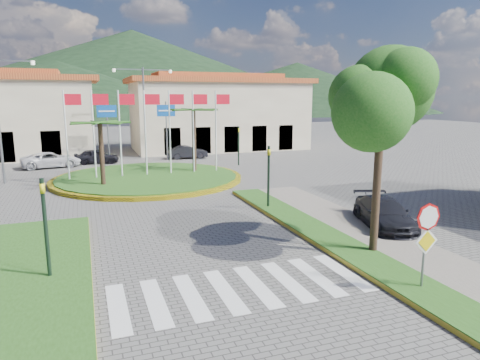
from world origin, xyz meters
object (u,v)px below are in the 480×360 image
object	(u,v)px
roundabout_island	(148,177)
car_side_right	(384,214)
deciduous_tree	(382,108)
car_dark_b	(188,152)
car_dark_a	(97,156)
stop_sign	(427,233)
white_van	(51,160)

from	to	relation	value
roundabout_island	car_side_right	world-z (taller)	roundabout_island
deciduous_tree	car_dark_b	bearing A→B (deg)	91.22
roundabout_island	car_side_right	distance (m)	16.54
car_dark_b	roundabout_island	bearing A→B (deg)	154.83
roundabout_island	deciduous_tree	xyz separation A→B (m)	(5.50, -17.00, 5.00)
roundabout_island	deciduous_tree	bearing A→B (deg)	-72.09
car_dark_a	car_dark_b	xyz separation A→B (m)	(7.98, 0.40, -0.03)
car_dark_a	car_dark_b	world-z (taller)	car_dark_a
deciduous_tree	car_side_right	xyz separation A→B (m)	(2.44, 2.49, -4.55)
stop_sign	roundabout_island	bearing A→B (deg)	103.73
white_van	car_dark_b	size ratio (longest dim) A/B	1.25
white_van	car_side_right	xyz separation A→B (m)	(14.47, -22.51, 0.01)
stop_sign	car_dark_b	bearing A→B (deg)	89.92
car_dark_b	white_van	bearing A→B (deg)	99.42
car_dark_a	car_dark_b	size ratio (longest dim) A/B	1.01
stop_sign	car_dark_a	world-z (taller)	stop_sign
roundabout_island	white_van	size ratio (longest dim) A/B	2.83
deciduous_tree	car_dark_b	size ratio (longest dim) A/B	1.89
car_side_right	white_van	bearing A→B (deg)	141.35
stop_sign	car_dark_b	size ratio (longest dim) A/B	0.74
deciduous_tree	white_van	size ratio (longest dim) A/B	1.52
roundabout_island	deciduous_tree	world-z (taller)	deciduous_tree
roundabout_island	car_dark_b	world-z (taller)	roundabout_island
deciduous_tree	white_van	xyz separation A→B (m)	(-12.03, 25.00, -4.55)
white_van	car_side_right	bearing A→B (deg)	-158.07
white_van	car_side_right	world-z (taller)	car_side_right
car_dark_a	car_side_right	world-z (taller)	car_side_right
white_van	car_side_right	size ratio (longest dim) A/B	1.03
stop_sign	white_van	xyz separation A→B (m)	(-11.43, 28.04, -1.17)
car_dark_a	roundabout_island	bearing A→B (deg)	-158.33
white_van	car_dark_a	size ratio (longest dim) A/B	1.23
roundabout_island	car_side_right	bearing A→B (deg)	-61.33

